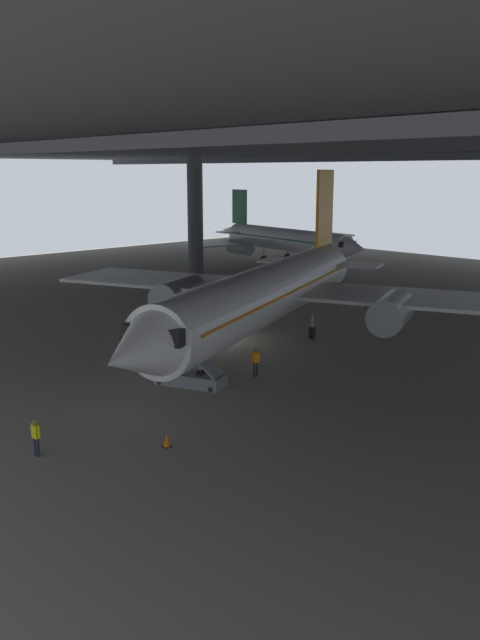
{
  "coord_description": "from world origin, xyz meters",
  "views": [
    {
      "loc": [
        34.49,
        -30.2,
        11.67
      ],
      "look_at": [
        5.16,
        -2.2,
        2.61
      ],
      "focal_mm": 37.47,
      "sensor_mm": 36.0,
      "label": 1
    }
  ],
  "objects_px": {
    "crew_worker_by_stairs": "(256,361)",
    "traffic_cone_orange": "(167,440)",
    "airplane_main": "(268,293)",
    "crew_worker_near_nose": "(36,435)",
    "airplane_distant": "(283,239)",
    "boarding_stairs": "(189,372)"
  },
  "relations": [
    {
      "from": "crew_worker_by_stairs",
      "to": "traffic_cone_orange",
      "type": "height_order",
      "value": "crew_worker_by_stairs"
    },
    {
      "from": "airplane_main",
      "to": "crew_worker_near_nose",
      "type": "relative_size",
      "value": 22.38
    },
    {
      "from": "airplane_main",
      "to": "crew_worker_by_stairs",
      "type": "xyz_separation_m",
      "value": [
        4.96,
        -6.16,
        -2.56
      ]
    },
    {
      "from": "crew_worker_by_stairs",
      "to": "airplane_distant",
      "type": "distance_m",
      "value": 49.9
    },
    {
      "from": "crew_worker_near_nose",
      "to": "boarding_stairs",
      "type": "bearing_deg",
      "value": 105.65
    },
    {
      "from": "crew_worker_near_nose",
      "to": "traffic_cone_orange",
      "type": "height_order",
      "value": "crew_worker_near_nose"
    },
    {
      "from": "crew_worker_near_nose",
      "to": "crew_worker_by_stairs",
      "type": "relative_size",
      "value": 0.97
    },
    {
      "from": "crew_worker_by_stairs",
      "to": "airplane_distant",
      "type": "height_order",
      "value": "airplane_distant"
    },
    {
      "from": "boarding_stairs",
      "to": "crew_worker_near_nose",
      "type": "xyz_separation_m",
      "value": [
        3.01,
        -10.73,
        0.18
      ]
    },
    {
      "from": "crew_worker_near_nose",
      "to": "airplane_distant",
      "type": "distance_m",
      "value": 62.39
    },
    {
      "from": "boarding_stairs",
      "to": "traffic_cone_orange",
      "type": "xyz_separation_m",
      "value": [
        5.99,
        -6.21,
        -0.45
      ]
    },
    {
      "from": "crew_worker_near_nose",
      "to": "traffic_cone_orange",
      "type": "xyz_separation_m",
      "value": [
        2.99,
        4.52,
        -0.63
      ]
    },
    {
      "from": "boarding_stairs",
      "to": "traffic_cone_orange",
      "type": "relative_size",
      "value": 7.88
    },
    {
      "from": "boarding_stairs",
      "to": "crew_worker_near_nose",
      "type": "distance_m",
      "value": 11.15
    },
    {
      "from": "airplane_main",
      "to": "traffic_cone_orange",
      "type": "height_order",
      "value": "airplane_main"
    },
    {
      "from": "boarding_stairs",
      "to": "traffic_cone_orange",
      "type": "distance_m",
      "value": 8.65
    },
    {
      "from": "crew_worker_by_stairs",
      "to": "traffic_cone_orange",
      "type": "xyz_separation_m",
      "value": [
        4.51,
        -9.96,
        -0.66
      ]
    },
    {
      "from": "crew_worker_near_nose",
      "to": "crew_worker_by_stairs",
      "type": "bearing_deg",
      "value": 96.02
    },
    {
      "from": "crew_worker_by_stairs",
      "to": "traffic_cone_orange",
      "type": "relative_size",
      "value": 2.77
    },
    {
      "from": "boarding_stairs",
      "to": "airplane_main",
      "type": "bearing_deg",
      "value": 109.36
    },
    {
      "from": "airplane_main",
      "to": "traffic_cone_orange",
      "type": "distance_m",
      "value": 18.97
    },
    {
      "from": "crew_worker_by_stairs",
      "to": "airplane_distant",
      "type": "xyz_separation_m",
      "value": [
        -32.63,
        37.7,
        2.07
      ]
    }
  ]
}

